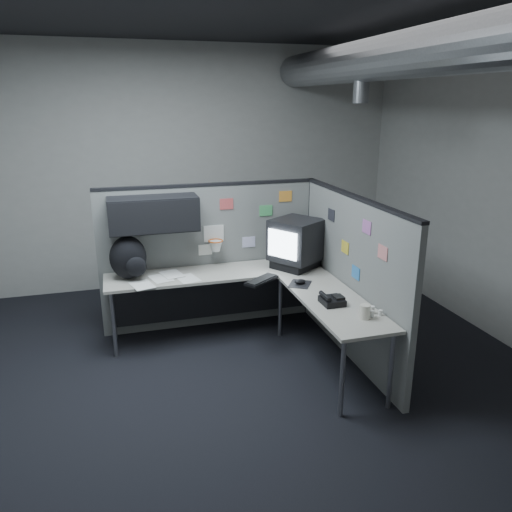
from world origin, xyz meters
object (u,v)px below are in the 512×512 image
object	(u,v)px
desk	(244,289)
backpack	(129,258)
monitor	(296,243)
keyboard	(261,280)
phone	(332,300)

from	to	relation	value
desk	backpack	xyz separation A→B (m)	(-1.13, 0.31, 0.34)
backpack	monitor	bearing A→B (deg)	-11.64
monitor	keyboard	bearing A→B (deg)	-133.95
keyboard	backpack	size ratio (longest dim) A/B	0.90
monitor	phone	size ratio (longest dim) A/B	3.07
desk	backpack	world-z (taller)	backpack
keyboard	desk	bearing A→B (deg)	142.81
backpack	keyboard	bearing A→B (deg)	-27.74
desk	phone	bearing A→B (deg)	-56.56
monitor	backpack	world-z (taller)	monitor
phone	backpack	bearing A→B (deg)	154.62
desk	keyboard	world-z (taller)	keyboard
monitor	phone	xyz separation A→B (m)	(-0.06, -1.07, -0.24)
desk	monitor	world-z (taller)	monitor
desk	monitor	size ratio (longest dim) A/B	3.57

